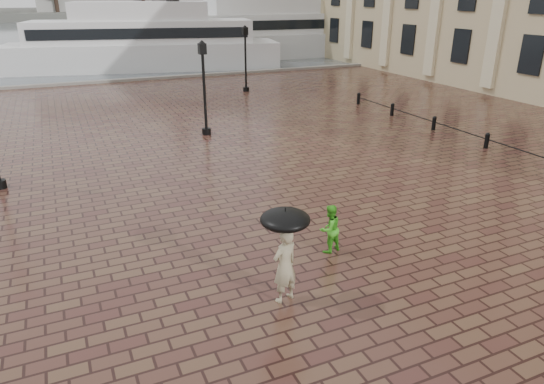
# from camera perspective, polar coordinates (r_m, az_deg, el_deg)

# --- Properties ---
(ground) EXTENTS (300.00, 300.00, 0.00)m
(ground) POSITION_cam_1_polar(r_m,az_deg,el_deg) (11.70, -1.77, -11.83)
(ground) COLOR #3D201B
(ground) RESTS_ON ground
(harbour_water) EXTENTS (240.00, 240.00, 0.00)m
(harbour_water) POSITION_cam_1_polar(r_m,az_deg,el_deg) (101.26, -22.91, 16.96)
(harbour_water) COLOR #424B50
(harbour_water) RESTS_ON ground
(quay_edge) EXTENTS (80.00, 0.60, 0.30)m
(quay_edge) POSITION_cam_1_polar(r_m,az_deg,el_deg) (41.67, -19.12, 12.07)
(quay_edge) COLOR slate
(quay_edge) RESTS_ON ground
(far_shore) EXTENTS (300.00, 60.00, 2.00)m
(far_shore) POSITION_cam_1_polar(r_m,az_deg,el_deg) (169.12, -24.06, 18.65)
(far_shore) COLOR #4C4C47
(far_shore) RESTS_ON ground
(bollard_row) EXTENTS (0.22, 21.22, 0.73)m
(bollard_row) POSITION_cam_1_polar(r_m,az_deg,el_deg) (24.25, 23.97, 5.65)
(bollard_row) COLOR black
(bollard_row) RESTS_ON ground
(street_lamps) EXTENTS (21.44, 14.44, 4.40)m
(street_lamps) POSITION_cam_1_polar(r_m,az_deg,el_deg) (26.91, -19.61, 12.01)
(street_lamps) COLOR black
(street_lamps) RESTS_ON ground
(adult_pedestrian) EXTENTS (0.76, 0.61, 1.82)m
(adult_pedestrian) POSITION_cam_1_polar(r_m,az_deg,el_deg) (10.99, 1.50, -8.65)
(adult_pedestrian) COLOR tan
(adult_pedestrian) RESTS_ON ground
(child_pedestrian) EXTENTS (0.76, 0.65, 1.37)m
(child_pedestrian) POSITION_cam_1_polar(r_m,az_deg,el_deg) (13.20, 6.79, -4.31)
(child_pedestrian) COLOR green
(child_pedestrian) RESTS_ON ground
(ferry_near) EXTENTS (25.26, 11.02, 8.06)m
(ferry_near) POSITION_cam_1_polar(r_m,az_deg,el_deg) (48.16, -14.90, 16.69)
(ferry_near) COLOR silver
(ferry_near) RESTS_ON ground
(ferry_far) EXTENTS (26.02, 6.50, 8.51)m
(ferry_far) POSITION_cam_1_polar(r_m,az_deg,el_deg) (55.70, -0.71, 18.20)
(ferry_far) COLOR silver
(ferry_far) RESTS_ON ground
(umbrella) EXTENTS (1.10, 1.10, 1.18)m
(umbrella) POSITION_cam_1_polar(r_m,az_deg,el_deg) (10.45, 1.57, -3.26)
(umbrella) COLOR black
(umbrella) RESTS_ON ground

